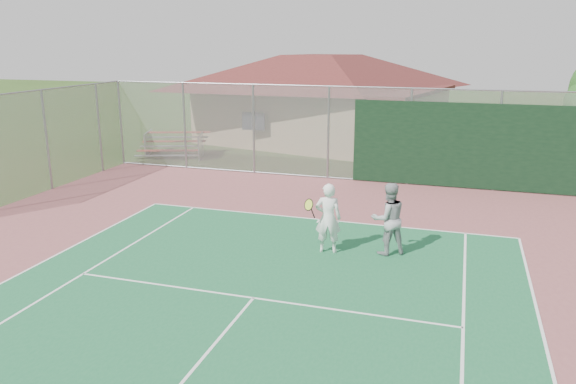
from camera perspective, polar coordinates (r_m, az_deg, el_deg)
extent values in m
cylinder|color=gray|center=(24.89, -16.62, 6.72)|extent=(0.08, 0.08, 3.50)
cylinder|color=gray|center=(23.36, -10.45, 6.58)|extent=(0.08, 0.08, 3.50)
cylinder|color=gray|center=(22.13, -3.51, 6.34)|extent=(0.08, 0.08, 3.50)
cylinder|color=gray|center=(21.25, 4.11, 5.97)|extent=(0.08, 0.08, 3.50)
cylinder|color=gray|center=(20.78, 12.22, 5.45)|extent=(0.08, 0.08, 3.50)
cylinder|color=gray|center=(20.73, 20.52, 4.82)|extent=(0.08, 0.08, 3.50)
cylinder|color=gray|center=(20.84, 6.93, 10.56)|extent=(20.00, 0.05, 0.05)
cylinder|color=gray|center=(21.38, 6.64, 1.31)|extent=(20.00, 0.05, 0.05)
cube|color=#999EA0|center=(21.05, 6.78, 5.81)|extent=(20.00, 0.02, 3.50)
cube|color=black|center=(20.71, 20.47, 4.25)|extent=(10.00, 0.04, 3.00)
cylinder|color=gray|center=(23.68, -18.63, 6.16)|extent=(0.08, 0.08, 3.50)
cylinder|color=gray|center=(21.35, -23.31, 4.82)|extent=(0.08, 0.08, 3.50)
cube|color=#999EA0|center=(21.35, -23.31, 4.82)|extent=(0.02, 9.00, 3.50)
cube|color=tan|center=(29.31, 3.37, 7.78)|extent=(12.48, 9.70, 2.78)
cube|color=maroon|center=(29.16, 3.41, 10.58)|extent=(13.04, 10.25, 0.17)
pyramid|color=maroon|center=(29.08, 3.46, 13.76)|extent=(13.73, 10.67, 1.67)
cube|color=black|center=(25.35, 5.35, 5.64)|extent=(0.83, 0.06, 1.94)
cube|color=#9E3524|center=(25.91, -12.00, 4.15)|extent=(2.79, 1.20, 0.05)
cube|color=#B2B5BA|center=(25.74, -12.24, 3.63)|extent=(2.78, 1.17, 0.04)
cube|color=#9E3524|center=(26.30, -11.48, 5.08)|extent=(2.79, 1.20, 0.05)
cube|color=#B2B5BA|center=(26.13, -11.71, 4.57)|extent=(2.78, 1.17, 0.04)
cube|color=#9E3524|center=(26.70, -10.98, 5.98)|extent=(2.79, 1.20, 0.05)
cube|color=#B2B5BA|center=(26.52, -11.20, 5.49)|extent=(2.78, 1.17, 0.04)
cube|color=#B2B5BA|center=(26.99, -13.97, 4.87)|extent=(0.62, 1.64, 1.05)
cube|color=#B2B5BA|center=(25.71, -8.85, 4.65)|extent=(0.62, 1.64, 1.05)
imported|color=white|center=(13.83, 4.09, -2.74)|extent=(0.69, 0.51, 1.76)
imported|color=#9B9EA0|center=(13.91, 10.16, -2.76)|extent=(1.10, 1.03, 1.80)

